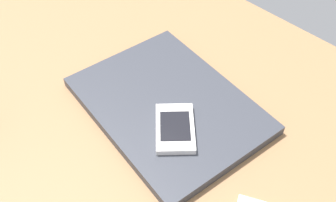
# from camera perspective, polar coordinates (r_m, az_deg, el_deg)

# --- Properties ---
(desk_surface) EXTENTS (1.20, 0.80, 0.03)m
(desk_surface) POSITION_cam_1_polar(r_m,az_deg,el_deg) (0.76, -5.19, 0.51)
(desk_surface) COLOR olive
(desk_surface) RESTS_ON ground
(laptop_closed) EXTENTS (0.36, 0.28, 0.02)m
(laptop_closed) POSITION_cam_1_polar(r_m,az_deg,el_deg) (0.71, 0.00, -0.58)
(laptop_closed) COLOR #33353D
(laptop_closed) RESTS_ON desk_surface
(cell_phone_on_laptop) EXTENTS (0.12, 0.11, 0.01)m
(cell_phone_on_laptop) POSITION_cam_1_polar(r_m,az_deg,el_deg) (0.65, 1.03, -3.96)
(cell_phone_on_laptop) COLOR silver
(cell_phone_on_laptop) RESTS_ON laptop_closed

